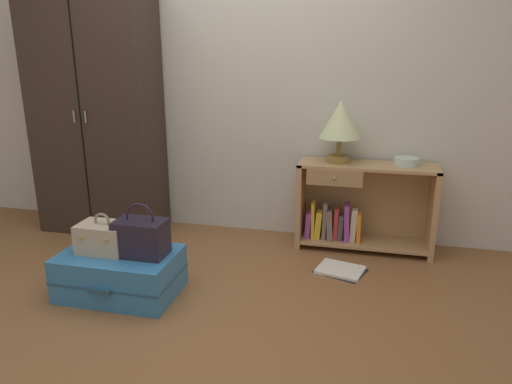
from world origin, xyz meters
TOP-DOWN VIEW (x-y plane):
  - ground_plane at (0.00, 0.00)m, footprint 9.00×9.00m
  - back_wall at (0.00, 1.50)m, footprint 6.40×0.10m
  - wardrobe at (-1.21, 1.20)m, footprint 1.00×0.47m
  - bookshelf at (0.92, 1.27)m, footprint 1.02×0.34m
  - table_lamp at (0.75, 1.27)m, footprint 0.31×0.31m
  - bowl at (1.25, 1.29)m, footprint 0.18×0.18m
  - suitcase_large at (-0.50, 0.16)m, footprint 0.73×0.49m
  - train_case at (-0.59, 0.17)m, footprint 0.30×0.22m
  - handbag at (-0.34, 0.17)m, footprint 0.31×0.20m
  - bottle at (-0.97, 0.26)m, footprint 0.07×0.07m
  - open_book_on_floor at (0.84, 0.80)m, footprint 0.39×0.36m

SIDE VIEW (x-z plane):
  - ground_plane at x=0.00m, z-range 0.00..0.00m
  - open_book_on_floor at x=0.84m, z-range 0.00..0.02m
  - bottle at x=-0.97m, z-range -0.01..0.16m
  - suitcase_large at x=-0.50m, z-range 0.00..0.28m
  - bookshelf at x=0.92m, z-range -0.01..0.66m
  - train_case at x=-0.59m, z-range 0.24..0.50m
  - handbag at x=-0.34m, z-range 0.23..0.56m
  - bowl at x=1.25m, z-range 0.67..0.73m
  - table_lamp at x=0.75m, z-range 0.75..1.21m
  - wardrobe at x=-1.21m, z-range 0.00..1.99m
  - back_wall at x=0.00m, z-range 0.00..2.60m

